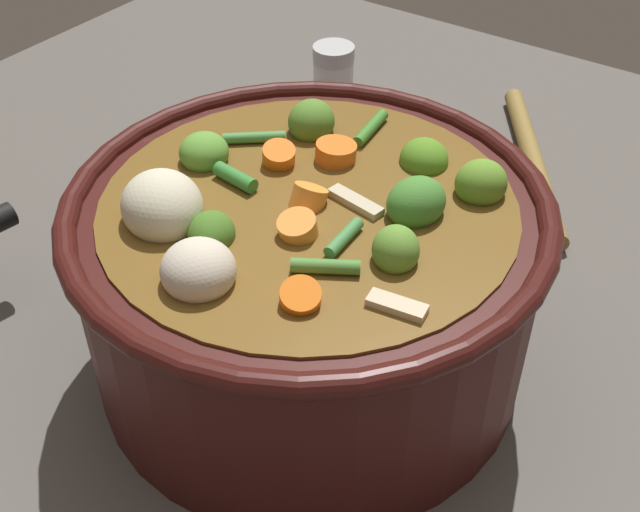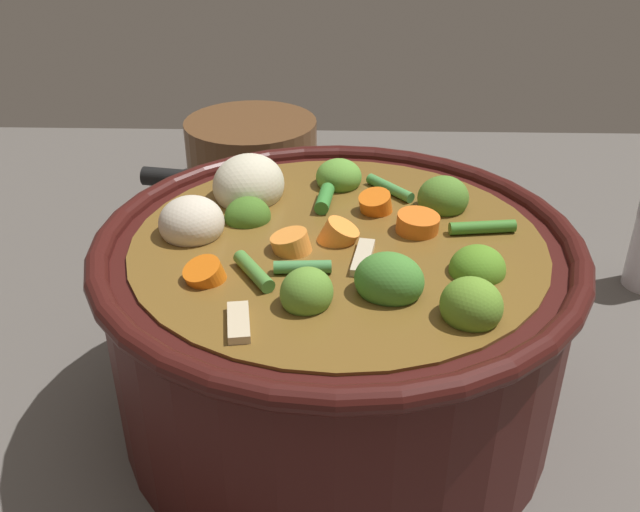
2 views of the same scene
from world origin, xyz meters
TOP-DOWN VIEW (x-y plane):
  - ground_plane at (0.00, 0.00)m, footprint 1.10×1.10m
  - cooking_pot at (-0.00, -0.00)m, footprint 0.30×0.30m
  - small_saucepan at (-0.37, -0.10)m, footprint 0.23×0.16m

SIDE VIEW (x-z plane):
  - ground_plane at x=0.00m, z-range 0.00..0.00m
  - small_saucepan at x=-0.37m, z-range 0.00..0.08m
  - cooking_pot at x=0.00m, z-range -0.01..0.15m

